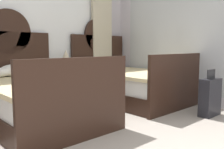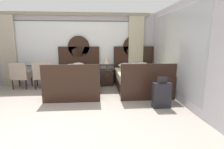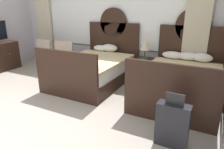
{
  "view_description": "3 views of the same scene",
  "coord_description": "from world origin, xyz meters",
  "px_view_note": "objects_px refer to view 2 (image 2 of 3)",
  "views": [
    {
      "loc": [
        -1.46,
        -0.73,
        1.16
      ],
      "look_at": [
        1.32,
        2.25,
        0.69
      ],
      "focal_mm": 38.89,
      "sensor_mm": 36.0,
      "label": 1
    },
    {
      "loc": [
        0.93,
        -2.93,
        1.64
      ],
      "look_at": [
        1.31,
        1.82,
        0.72
      ],
      "focal_mm": 27.73,
      "sensor_mm": 36.0,
      "label": 2
    },
    {
      "loc": [
        2.87,
        -1.49,
        1.87
      ],
      "look_at": [
        1.14,
        1.86,
        0.62
      ],
      "focal_mm": 32.98,
      "sensor_mm": 36.0,
      "label": 3
    }
  ],
  "objects_px": {
    "book_on_nightstand": "(108,70)",
    "bed_near_mirror": "(139,78)",
    "bed_near_window": "(76,80)",
    "armchair_by_window_left": "(42,74)",
    "table_lamp_on_nightstand": "(106,60)",
    "suitcase_on_floor": "(162,95)",
    "armchair_by_window_centre": "(21,75)",
    "nightstand_between_beds": "(107,77)"
  },
  "relations": [
    {
      "from": "nightstand_between_beds",
      "to": "suitcase_on_floor",
      "type": "xyz_separation_m",
      "value": [
        1.24,
        -2.41,
        0.03
      ]
    },
    {
      "from": "table_lamp_on_nightstand",
      "to": "book_on_nightstand",
      "type": "bearing_deg",
      "value": -78.47
    },
    {
      "from": "book_on_nightstand",
      "to": "armchair_by_window_centre",
      "type": "relative_size",
      "value": 0.28
    },
    {
      "from": "bed_near_mirror",
      "to": "book_on_nightstand",
      "type": "height_order",
      "value": "bed_near_mirror"
    },
    {
      "from": "bed_near_mirror",
      "to": "nightstand_between_beds",
      "type": "distance_m",
      "value": 1.28
    },
    {
      "from": "armchair_by_window_left",
      "to": "suitcase_on_floor",
      "type": "height_order",
      "value": "armchair_by_window_left"
    },
    {
      "from": "bed_near_mirror",
      "to": "suitcase_on_floor",
      "type": "xyz_separation_m",
      "value": [
        0.18,
        -1.69,
        -0.06
      ]
    },
    {
      "from": "book_on_nightstand",
      "to": "armchair_by_window_centre",
      "type": "bearing_deg",
      "value": -176.53
    },
    {
      "from": "bed_near_window",
      "to": "book_on_nightstand",
      "type": "bearing_deg",
      "value": 30.68
    },
    {
      "from": "table_lamp_on_nightstand",
      "to": "book_on_nightstand",
      "type": "xyz_separation_m",
      "value": [
        0.03,
        -0.16,
        -0.34
      ]
    },
    {
      "from": "armchair_by_window_centre",
      "to": "suitcase_on_floor",
      "type": "xyz_separation_m",
      "value": [
        4.26,
        -2.13,
        -0.17
      ]
    },
    {
      "from": "bed_near_mirror",
      "to": "book_on_nightstand",
      "type": "xyz_separation_m",
      "value": [
        -1.04,
        0.63,
        0.22
      ]
    },
    {
      "from": "armchair_by_window_left",
      "to": "armchair_by_window_centre",
      "type": "bearing_deg",
      "value": -179.89
    },
    {
      "from": "table_lamp_on_nightstand",
      "to": "armchair_by_window_left",
      "type": "bearing_deg",
      "value": -171.57
    },
    {
      "from": "bed_near_window",
      "to": "table_lamp_on_nightstand",
      "type": "bearing_deg",
      "value": 37.26
    },
    {
      "from": "table_lamp_on_nightstand",
      "to": "armchair_by_window_centre",
      "type": "relative_size",
      "value": 0.55
    },
    {
      "from": "bed_near_mirror",
      "to": "book_on_nightstand",
      "type": "relative_size",
      "value": 8.53
    },
    {
      "from": "table_lamp_on_nightstand",
      "to": "armchair_by_window_left",
      "type": "height_order",
      "value": "table_lamp_on_nightstand"
    },
    {
      "from": "table_lamp_on_nightstand",
      "to": "suitcase_on_floor",
      "type": "relative_size",
      "value": 0.65
    },
    {
      "from": "armchair_by_window_left",
      "to": "bed_near_window",
      "type": "bearing_deg",
      "value": -20.11
    },
    {
      "from": "bed_near_window",
      "to": "suitcase_on_floor",
      "type": "xyz_separation_m",
      "value": [
        2.29,
        -1.68,
        -0.06
      ]
    },
    {
      "from": "book_on_nightstand",
      "to": "armchair_by_window_left",
      "type": "height_order",
      "value": "armchair_by_window_left"
    },
    {
      "from": "nightstand_between_beds",
      "to": "suitcase_on_floor",
      "type": "distance_m",
      "value": 2.71
    },
    {
      "from": "bed_near_mirror",
      "to": "suitcase_on_floor",
      "type": "bearing_deg",
      "value": -83.86
    },
    {
      "from": "table_lamp_on_nightstand",
      "to": "armchair_by_window_left",
      "type": "xyz_separation_m",
      "value": [
        -2.29,
        -0.34,
        -0.44
      ]
    },
    {
      "from": "armchair_by_window_centre",
      "to": "book_on_nightstand",
      "type": "bearing_deg",
      "value": 3.47
    },
    {
      "from": "table_lamp_on_nightstand",
      "to": "suitcase_on_floor",
      "type": "height_order",
      "value": "table_lamp_on_nightstand"
    },
    {
      "from": "book_on_nightstand",
      "to": "bed_near_mirror",
      "type": "bearing_deg",
      "value": -31.17
    },
    {
      "from": "bed_near_mirror",
      "to": "table_lamp_on_nightstand",
      "type": "distance_m",
      "value": 1.44
    },
    {
      "from": "bed_near_mirror",
      "to": "suitcase_on_floor",
      "type": "distance_m",
      "value": 1.7
    },
    {
      "from": "armchair_by_window_left",
      "to": "suitcase_on_floor",
      "type": "bearing_deg",
      "value": -31.1
    },
    {
      "from": "table_lamp_on_nightstand",
      "to": "book_on_nightstand",
      "type": "distance_m",
      "value": 0.38
    },
    {
      "from": "book_on_nightstand",
      "to": "armchair_by_window_centre",
      "type": "xyz_separation_m",
      "value": [
        -3.04,
        -0.18,
        -0.1
      ]
    },
    {
      "from": "bed_near_mirror",
      "to": "armchair_by_window_left",
      "type": "bearing_deg",
      "value": 172.47
    },
    {
      "from": "bed_near_mirror",
      "to": "nightstand_between_beds",
      "type": "bearing_deg",
      "value": 145.73
    },
    {
      "from": "bed_near_mirror",
      "to": "book_on_nightstand",
      "type": "bearing_deg",
      "value": 148.83
    },
    {
      "from": "table_lamp_on_nightstand",
      "to": "nightstand_between_beds",
      "type": "bearing_deg",
      "value": -78.04
    },
    {
      "from": "nightstand_between_beds",
      "to": "bed_near_window",
      "type": "bearing_deg",
      "value": -145.4
    },
    {
      "from": "bed_near_window",
      "to": "armchair_by_window_left",
      "type": "height_order",
      "value": "bed_near_window"
    },
    {
      "from": "bed_near_window",
      "to": "suitcase_on_floor",
      "type": "distance_m",
      "value": 2.84
    },
    {
      "from": "bed_near_window",
      "to": "nightstand_between_beds",
      "type": "height_order",
      "value": "bed_near_window"
    },
    {
      "from": "bed_near_window",
      "to": "bed_near_mirror",
      "type": "distance_m",
      "value": 2.11
    }
  ]
}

